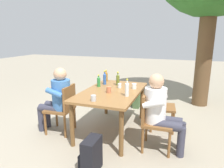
{
  "coord_description": "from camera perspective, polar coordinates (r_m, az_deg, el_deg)",
  "views": [
    {
      "loc": [
        3.24,
        1.16,
        1.71
      ],
      "look_at": [
        0.0,
        0.0,
        0.88
      ],
      "focal_mm": 32.33,
      "sensor_mm": 36.0,
      "label": 1
    }
  ],
  "objects": [
    {
      "name": "bottle_amber",
      "position": [
        4.28,
        -1.67,
        2.18
      ],
      "size": [
        0.06,
        0.06,
        0.24
      ],
      "color": "#996019",
      "rests_on": "dining_table"
    },
    {
      "name": "cup_glass",
      "position": [
        3.74,
        2.15,
        -0.47
      ],
      "size": [
        0.07,
        0.07,
        0.09
      ],
      "primitive_type": "cylinder",
      "color": "silver",
      "rests_on": "dining_table"
    },
    {
      "name": "chair_far_right",
      "position": [
        3.15,
        11.36,
        -9.57
      ],
      "size": [
        0.46,
        0.46,
        0.87
      ],
      "color": "brown",
      "rests_on": "ground_plane"
    },
    {
      "name": "person_in_white_shirt",
      "position": [
        3.69,
        -15.13,
        -3.54
      ],
      "size": [
        0.47,
        0.61,
        1.18
      ],
      "color": "#3D70B2",
      "rests_on": "ground_plane"
    },
    {
      "name": "bottle_green",
      "position": [
        3.84,
        -3.78,
        0.72
      ],
      "size": [
        0.06,
        0.06,
        0.23
      ],
      "color": "#287A38",
      "rests_on": "dining_table"
    },
    {
      "name": "bottle_olive",
      "position": [
        3.93,
        1.66,
        1.29
      ],
      "size": [
        0.06,
        0.06,
        0.27
      ],
      "color": "#566623",
      "rests_on": "dining_table"
    },
    {
      "name": "bottle_blue",
      "position": [
        3.99,
        -2.09,
        1.56
      ],
      "size": [
        0.06,
        0.06,
        0.28
      ],
      "color": "#2D56A3",
      "rests_on": "dining_table"
    },
    {
      "name": "ground_plane",
      "position": [
        3.84,
        0.0,
        -12.86
      ],
      "size": [
        24.0,
        24.0,
        0.0
      ],
      "primitive_type": "plane",
      "color": "gray"
    },
    {
      "name": "chair_far_left",
      "position": [
        3.82,
        13.0,
        -5.46
      ],
      "size": [
        0.48,
        0.48,
        0.87
      ],
      "color": "brown",
      "rests_on": "ground_plane"
    },
    {
      "name": "backpack_by_near_side",
      "position": [
        4.96,
        6.93,
        -4.13
      ],
      "size": [
        0.29,
        0.21,
        0.44
      ],
      "color": "#47663D",
      "rests_on": "ground_plane"
    },
    {
      "name": "chair_near_right",
      "position": [
        3.68,
        -13.5,
        -6.19
      ],
      "size": [
        0.47,
        0.47,
        0.87
      ],
      "color": "brown",
      "rests_on": "ground_plane"
    },
    {
      "name": "cup_terracotta",
      "position": [
        3.43,
        -0.92,
        -1.6
      ],
      "size": [
        0.08,
        0.08,
        0.11
      ],
      "primitive_type": "cylinder",
      "color": "#BC6B47",
      "rests_on": "dining_table"
    },
    {
      "name": "bottle_clear",
      "position": [
        3.22,
        4.26,
        -1.37
      ],
      "size": [
        0.06,
        0.06,
        0.28
      ],
      "color": "white",
      "rests_on": "dining_table"
    },
    {
      "name": "dining_table",
      "position": [
        3.6,
        0.0,
        -3.26
      ],
      "size": [
        1.62,
        0.96,
        0.76
      ],
      "color": "olive",
      "rests_on": "ground_plane"
    },
    {
      "name": "cup_steel",
      "position": [
        3.01,
        -5.28,
        -3.99
      ],
      "size": [
        0.08,
        0.08,
        0.09
      ],
      "primitive_type": "cylinder",
      "color": "#B2B7BC",
      "rests_on": "dining_table"
    },
    {
      "name": "person_in_plaid_shirt",
      "position": [
        3.08,
        13.54,
        -6.88
      ],
      "size": [
        0.47,
        0.61,
        1.18
      ],
      "color": "white",
      "rests_on": "ground_plane"
    },
    {
      "name": "cup_white",
      "position": [
        3.7,
        6.29,
        -0.63
      ],
      "size": [
        0.08,
        0.08,
        0.1
      ],
      "primitive_type": "cylinder",
      "color": "white",
      "rests_on": "dining_table"
    },
    {
      "name": "backpack_by_far_side",
      "position": [
        2.73,
        -5.96,
        -19.55
      ],
      "size": [
        0.32,
        0.23,
        0.46
      ],
      "color": "black",
      "rests_on": "ground_plane"
    }
  ]
}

